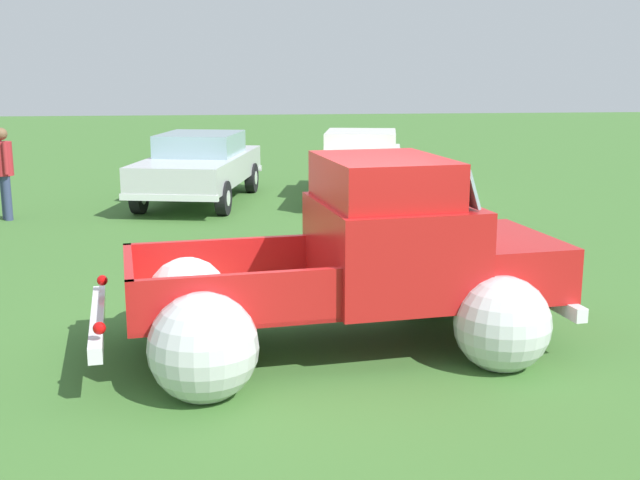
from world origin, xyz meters
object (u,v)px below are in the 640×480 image
at_px(spectator_0, 4,168).
at_px(show_car_0, 199,165).
at_px(lane_cone_0, 453,248).
at_px(vintage_pickup_truck, 366,273).
at_px(show_car_1, 361,162).

bearing_deg(spectator_0, show_car_0, 177.56).
height_order(spectator_0, lane_cone_0, spectator_0).
xyz_separation_m(vintage_pickup_truck, lane_cone_0, (1.73, 2.90, -0.45)).
relative_size(show_car_0, lane_cone_0, 7.59).
bearing_deg(show_car_0, lane_cone_0, 43.36).
bearing_deg(lane_cone_0, show_car_1, 92.33).
bearing_deg(vintage_pickup_truck, show_car_0, 94.65).
relative_size(vintage_pickup_truck, show_car_1, 1.07).
xyz_separation_m(show_car_0, lane_cone_0, (3.68, -6.20, -0.47)).
distance_m(vintage_pickup_truck, show_car_1, 9.32).
distance_m(show_car_0, spectator_0, 3.85).
bearing_deg(show_car_1, lane_cone_0, 13.75).
relative_size(show_car_1, lane_cone_0, 7.15).
distance_m(show_car_0, show_car_1, 3.42).
relative_size(vintage_pickup_truck, show_car_0, 1.01).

